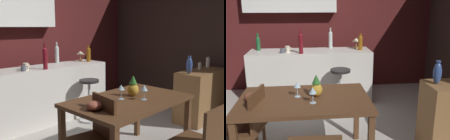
% 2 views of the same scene
% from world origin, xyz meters
% --- Properties ---
extents(wall_kitchen_back, '(5.20, 0.33, 2.60)m').
position_xyz_m(wall_kitchen_back, '(-0.06, 2.08, 1.41)').
color(wall_kitchen_back, '#4C1919').
rests_on(wall_kitchen_back, ground_plane).
extents(wall_side_right, '(0.10, 4.40, 2.60)m').
position_xyz_m(wall_side_right, '(2.55, 0.30, 1.30)').
color(wall_side_right, '#33231E').
rests_on(wall_side_right, ground_plane).
extents(dining_table, '(1.38, 0.87, 0.74)m').
position_xyz_m(dining_table, '(-0.04, -0.46, 0.66)').
color(dining_table, '#56351E').
rests_on(dining_table, ground_plane).
extents(kitchen_counter, '(2.10, 0.60, 0.90)m').
position_xyz_m(kitchen_counter, '(0.04, 1.37, 0.45)').
color(kitchen_counter, silver).
rests_on(kitchen_counter, ground_plane).
extents(sideboard_cabinet, '(1.10, 0.44, 0.82)m').
position_xyz_m(sideboard_cabinet, '(1.90, -0.42, 0.41)').
color(sideboard_cabinet, olive).
rests_on(sideboard_cabinet, ground_plane).
extents(chair_near_window, '(0.47, 0.47, 0.88)m').
position_xyz_m(chair_near_window, '(-0.62, -0.53, 0.49)').
color(chair_near_window, '#56351E').
rests_on(chair_near_window, ground_plane).
extents(bar_stool, '(0.34, 0.34, 0.69)m').
position_xyz_m(bar_stool, '(0.50, 0.85, 0.37)').
color(bar_stool, '#262323').
rests_on(bar_stool, ground_plane).
extents(wine_glass_left, '(0.08, 0.08, 0.16)m').
position_xyz_m(wine_glass_left, '(-0.11, -0.41, 0.87)').
color(wine_glass_left, silver).
rests_on(wine_glass_left, dining_table).
extents(wine_glass_right, '(0.08, 0.08, 0.17)m').
position_xyz_m(wine_glass_right, '(0.05, -0.60, 0.87)').
color(wine_glass_right, silver).
rests_on(wine_glass_right, dining_table).
extents(pineapple_centerpiece, '(0.13, 0.13, 0.24)m').
position_xyz_m(pineapple_centerpiece, '(0.09, -0.41, 0.84)').
color(pineapple_centerpiece, gold).
rests_on(pineapple_centerpiece, dining_table).
extents(fruit_bowl, '(0.16, 0.16, 0.09)m').
position_xyz_m(fruit_bowl, '(-0.57, -0.48, 0.78)').
color(fruit_bowl, '#9E4C38').
rests_on(fruit_bowl, dining_table).
extents(wine_bottle_amber, '(0.08, 0.08, 0.29)m').
position_xyz_m(wine_bottle_amber, '(0.92, 1.33, 1.04)').
color(wine_bottle_amber, '#8C5114').
rests_on(wine_bottle_amber, kitchen_counter).
extents(wine_bottle_ruby, '(0.07, 0.07, 0.39)m').
position_xyz_m(wine_bottle_ruby, '(-0.11, 1.13, 1.08)').
color(wine_bottle_ruby, maroon).
rests_on(wine_bottle_ruby, kitchen_counter).
extents(wine_bottle_clear, '(0.07, 0.07, 0.37)m').
position_xyz_m(wine_bottle_clear, '(0.41, 1.60, 1.07)').
color(wine_bottle_clear, silver).
rests_on(wine_bottle_clear, kitchen_counter).
extents(cup_slate, '(0.11, 0.07, 0.08)m').
position_xyz_m(cup_slate, '(-0.42, 1.21, 0.94)').
color(cup_slate, '#515660').
rests_on(cup_slate, kitchen_counter).
extents(cup_cream, '(0.12, 0.08, 0.10)m').
position_xyz_m(cup_cream, '(-0.34, 1.29, 0.95)').
color(cup_cream, beige).
rests_on(cup_cream, kitchen_counter).
extents(counter_lamp, '(0.15, 0.15, 0.19)m').
position_xyz_m(counter_lamp, '(0.88, 1.52, 1.04)').
color(counter_lamp, '#A58447').
rests_on(counter_lamp, kitchen_counter).
extents(pillar_candle_tall, '(0.06, 0.06, 0.13)m').
position_xyz_m(pillar_candle_tall, '(1.98, -0.31, 0.87)').
color(pillar_candle_tall, white).
rests_on(pillar_candle_tall, sideboard_cabinet).
extents(pillar_candle_short, '(0.07, 0.07, 0.20)m').
position_xyz_m(pillar_candle_short, '(2.27, -0.33, 0.91)').
color(pillar_candle_short, white).
rests_on(pillar_candle_short, sideboard_cabinet).
extents(vase_ceramic_blue, '(0.10, 0.10, 0.27)m').
position_xyz_m(vase_ceramic_blue, '(1.46, -0.39, 0.95)').
color(vase_ceramic_blue, '#334C8C').
rests_on(vase_ceramic_blue, sideboard_cabinet).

